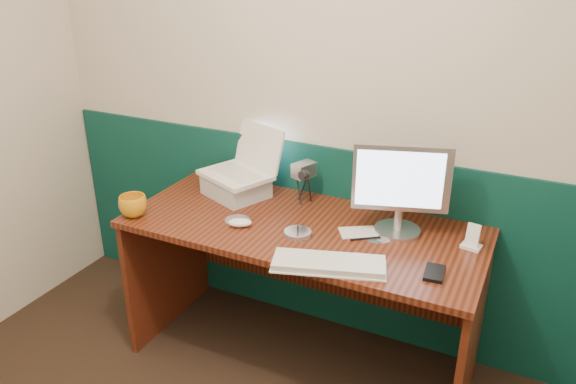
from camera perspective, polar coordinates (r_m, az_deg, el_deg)
The scene contains 19 objects.
back_wall at distance 2.61m, azimuth 7.86°, elevation 9.25°, with size 3.50×0.04×2.50m, color beige.
wainscot at distance 2.88m, azimuth 6.96°, elevation -5.39°, with size 3.48×0.02×1.00m, color #08362A.
desk at distance 2.71m, azimuth 1.41°, elevation -10.44°, with size 1.60×0.70×0.75m, color #37160A.
laptop_riser at distance 2.80m, azimuth -5.32°, elevation 0.59°, with size 0.28×0.24×0.10m, color silver.
laptop at distance 2.73m, azimuth -5.46°, elevation 4.17°, with size 0.33×0.25×0.27m, color white, non-canonical shape.
monitor at distance 2.41m, azimuth 11.39°, elevation 0.24°, with size 0.40×0.12×0.40m, color #BCBBC1, non-canonical shape.
keyboard at distance 2.20m, azimuth 4.15°, elevation -7.34°, with size 0.43×0.14×0.03m, color silver.
mouse_right at distance 2.24m, azimuth 7.23°, elevation -6.66°, with size 0.10×0.06×0.03m, color white.
mouse_left at distance 2.50m, azimuth -4.90°, elevation -3.11°, with size 0.11×0.06×0.04m, color white.
mug at distance 2.67m, azimuth -15.47°, elevation -1.37°, with size 0.13×0.13×0.10m, color orange.
camcorder at distance 2.70m, azimuth 1.63°, elevation 0.77°, with size 0.08×0.12×0.18m, color #ACADB1, non-canonical shape.
cd_spindle at distance 2.41m, azimuth 0.99°, elevation -4.25°, with size 0.12×0.12×0.02m, color silver.
cd_loose_a at distance 2.57m, azimuth -5.16°, elevation -2.85°, with size 0.12×0.12×0.00m, color silver.
cd_loose_b at distance 2.44m, azimuth 9.09°, elevation -4.49°, with size 0.13×0.13×0.00m, color silver.
pen at distance 2.42m, azimuth 8.12°, elevation -4.67°, with size 0.01×0.01×0.16m, color black.
papers at distance 2.46m, azimuth 7.14°, elevation -4.08°, with size 0.16×0.11×0.00m, color white.
dock at distance 2.44m, azimuth 18.12°, elevation -5.27°, with size 0.08×0.06×0.01m, color white.
music_player at distance 2.42m, azimuth 18.28°, elevation -4.15°, with size 0.05×0.01×0.09m, color white.
pda at distance 2.22m, azimuth 14.64°, elevation -7.95°, with size 0.07×0.12×0.01m, color black.
Camera 1 is at (0.77, -0.66, 1.89)m, focal length 35.00 mm.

